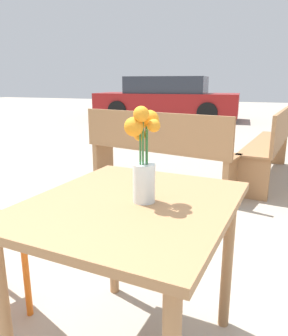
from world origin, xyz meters
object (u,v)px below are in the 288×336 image
table_front (131,228)px  bench_middle (156,147)px  flower_vase (144,160)px  parked_car (167,99)px  bench_near (274,141)px

table_front → bench_middle: bearing=107.2°
flower_vase → bench_middle: (-0.74, 2.22, -0.41)m
table_front → flower_vase: flower_vase is taller
flower_vase → parked_car: size_ratio=0.08×
bench_middle → parked_car: (-2.10, 6.89, 0.16)m
table_front → parked_car: size_ratio=0.20×
flower_vase → parked_car: (-2.84, 9.11, -0.24)m
table_front → bench_near: (0.49, 3.12, -0.13)m
flower_vase → parked_car: parked_car is taller
flower_vase → parked_car: 9.54m
bench_near → bench_middle: 1.47m
bench_near → parked_car: 6.84m
table_front → parked_car: (-2.79, 9.12, 0.03)m
bench_middle → flower_vase: bearing=-71.6°
table_front → bench_middle: size_ratio=0.51×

